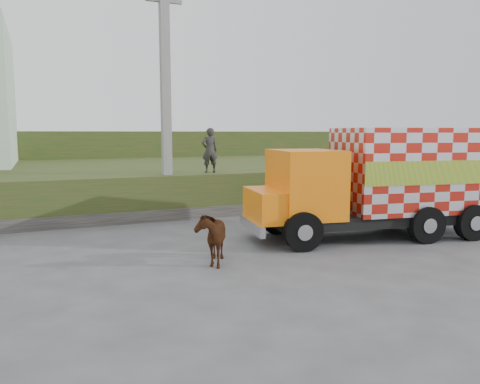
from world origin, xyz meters
name	(u,v)px	position (x,y,z in m)	size (l,w,h in m)	color
ground	(249,244)	(0.00, 0.00, 0.00)	(120.00, 120.00, 0.00)	#474749
embankment	(159,181)	(0.00, 10.00, 0.75)	(40.00, 12.00, 1.50)	#244818
embankment_far	(118,154)	(0.00, 22.00, 1.50)	(40.00, 12.00, 3.00)	#244818
retaining_strip	(141,216)	(-2.00, 4.20, 0.20)	(16.00, 0.50, 0.40)	#595651
utility_pole	(166,98)	(-1.00, 4.60, 4.08)	(1.20, 0.30, 8.00)	gray
cargo_truck	(382,181)	(3.81, -0.61, 1.57)	(7.09, 3.30, 3.05)	black
cow	(211,236)	(-1.53, -1.28, 0.61)	(0.66, 1.44, 1.22)	#381D0E
pedestrian	(210,150)	(0.62, 4.80, 2.30)	(0.58, 0.38, 1.59)	#32302C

